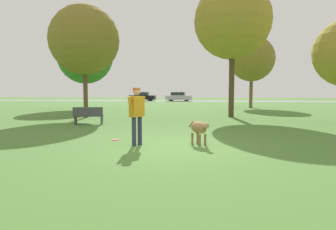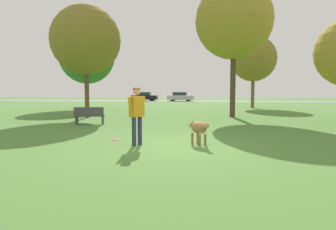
{
  "view_description": "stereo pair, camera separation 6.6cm",
  "coord_description": "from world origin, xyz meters",
  "px_view_note": "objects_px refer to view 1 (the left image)",
  "views": [
    {
      "loc": [
        0.97,
        -8.69,
        1.62
      ],
      "look_at": [
        -0.11,
        0.08,
        0.9
      ],
      "focal_mm": 32.0,
      "sensor_mm": 36.0,
      "label": 1
    },
    {
      "loc": [
        1.04,
        -8.68,
        1.62
      ],
      "look_at": [
        -0.11,
        0.08,
        0.9
      ],
      "focal_mm": 32.0,
      "sensor_mm": 36.0,
      "label": 2
    }
  ],
  "objects_px": {
    "park_bench": "(88,115)",
    "tree_mid_center": "(233,21)",
    "frisbee": "(115,140)",
    "tree_far_right": "(252,59)",
    "parked_car_black": "(142,97)",
    "parked_car_silver": "(179,97)",
    "person": "(137,111)",
    "tree_far_left": "(85,56)",
    "dog": "(199,128)",
    "tree_near_left": "(84,40)"
  },
  "relations": [
    {
      "from": "tree_near_left",
      "to": "parked_car_black",
      "type": "bearing_deg",
      "value": 95.25
    },
    {
      "from": "person",
      "to": "tree_far_left",
      "type": "distance_m",
      "value": 19.46
    },
    {
      "from": "person",
      "to": "dog",
      "type": "height_order",
      "value": "person"
    },
    {
      "from": "tree_near_left",
      "to": "tree_far_left",
      "type": "distance_m",
      "value": 9.11
    },
    {
      "from": "dog",
      "to": "parked_car_black",
      "type": "relative_size",
      "value": 0.22
    },
    {
      "from": "person",
      "to": "parked_car_silver",
      "type": "bearing_deg",
      "value": 33.33
    },
    {
      "from": "tree_far_left",
      "to": "parked_car_silver",
      "type": "relative_size",
      "value": 1.74
    },
    {
      "from": "tree_mid_center",
      "to": "parked_car_silver",
      "type": "relative_size",
      "value": 2.0
    },
    {
      "from": "person",
      "to": "parked_car_black",
      "type": "bearing_deg",
      "value": 41.89
    },
    {
      "from": "person",
      "to": "tree_near_left",
      "type": "bearing_deg",
      "value": 60.92
    },
    {
      "from": "dog",
      "to": "tree_near_left",
      "type": "distance_m",
      "value": 11.63
    },
    {
      "from": "frisbee",
      "to": "parked_car_black",
      "type": "height_order",
      "value": "parked_car_black"
    },
    {
      "from": "park_bench",
      "to": "tree_mid_center",
      "type": "bearing_deg",
      "value": -154.76
    },
    {
      "from": "tree_mid_center",
      "to": "park_bench",
      "type": "distance_m",
      "value": 10.28
    },
    {
      "from": "frisbee",
      "to": "tree_far_right",
      "type": "distance_m",
      "value": 21.37
    },
    {
      "from": "tree_mid_center",
      "to": "park_bench",
      "type": "bearing_deg",
      "value": -144.27
    },
    {
      "from": "tree_far_right",
      "to": "frisbee",
      "type": "bearing_deg",
      "value": -110.26
    },
    {
      "from": "frisbee",
      "to": "tree_far_left",
      "type": "bearing_deg",
      "value": 115.22
    },
    {
      "from": "tree_mid_center",
      "to": "frisbee",
      "type": "bearing_deg",
      "value": -116.01
    },
    {
      "from": "tree_far_left",
      "to": "parked_car_silver",
      "type": "distance_m",
      "value": 21.81
    },
    {
      "from": "person",
      "to": "frisbee",
      "type": "height_order",
      "value": "person"
    },
    {
      "from": "tree_far_left",
      "to": "park_bench",
      "type": "distance_m",
      "value": 13.75
    },
    {
      "from": "frisbee",
      "to": "tree_far_left",
      "type": "height_order",
      "value": "tree_far_left"
    },
    {
      "from": "dog",
      "to": "tree_far_right",
      "type": "height_order",
      "value": "tree_far_right"
    },
    {
      "from": "tree_far_right",
      "to": "tree_mid_center",
      "type": "bearing_deg",
      "value": -104.69
    },
    {
      "from": "person",
      "to": "dog",
      "type": "bearing_deg",
      "value": -50.69
    },
    {
      "from": "parked_car_black",
      "to": "person",
      "type": "bearing_deg",
      "value": -79.74
    },
    {
      "from": "parked_car_black",
      "to": "parked_car_silver",
      "type": "distance_m",
      "value": 5.8
    },
    {
      "from": "dog",
      "to": "park_bench",
      "type": "height_order",
      "value": "park_bench"
    },
    {
      "from": "person",
      "to": "parked_car_black",
      "type": "relative_size",
      "value": 0.42
    },
    {
      "from": "tree_mid_center",
      "to": "parked_car_silver",
      "type": "height_order",
      "value": "tree_mid_center"
    },
    {
      "from": "tree_far_right",
      "to": "parked_car_silver",
      "type": "xyz_separation_m",
      "value": [
        -8.34,
        17.08,
        -3.9
      ]
    },
    {
      "from": "parked_car_silver",
      "to": "park_bench",
      "type": "bearing_deg",
      "value": -90.38
    },
    {
      "from": "dog",
      "to": "tree_far_left",
      "type": "relative_size",
      "value": 0.13
    },
    {
      "from": "frisbee",
      "to": "tree_far_right",
      "type": "bearing_deg",
      "value": 69.74
    },
    {
      "from": "person",
      "to": "tree_far_left",
      "type": "relative_size",
      "value": 0.24
    },
    {
      "from": "dog",
      "to": "frisbee",
      "type": "xyz_separation_m",
      "value": [
        -2.76,
        0.56,
        -0.49
      ]
    },
    {
      "from": "tree_far_left",
      "to": "park_bench",
      "type": "bearing_deg",
      "value": -67.3
    },
    {
      "from": "frisbee",
      "to": "parked_car_black",
      "type": "distance_m",
      "value": 37.66
    },
    {
      "from": "tree_far_right",
      "to": "tree_far_left",
      "type": "height_order",
      "value": "tree_far_left"
    },
    {
      "from": "tree_mid_center",
      "to": "parked_car_black",
      "type": "distance_m",
      "value": 30.44
    },
    {
      "from": "tree_near_left",
      "to": "parked_car_silver",
      "type": "relative_size",
      "value": 1.64
    },
    {
      "from": "tree_far_right",
      "to": "person",
      "type": "bearing_deg",
      "value": -107.15
    },
    {
      "from": "tree_near_left",
      "to": "parked_car_silver",
      "type": "height_order",
      "value": "tree_near_left"
    },
    {
      "from": "tree_far_left",
      "to": "park_bench",
      "type": "height_order",
      "value": "tree_far_left"
    },
    {
      "from": "tree_mid_center",
      "to": "parked_car_silver",
      "type": "bearing_deg",
      "value": 101.64
    },
    {
      "from": "frisbee",
      "to": "parked_car_black",
      "type": "xyz_separation_m",
      "value": [
        -6.89,
        37.02,
        0.68
      ]
    },
    {
      "from": "frisbee",
      "to": "tree_near_left",
      "type": "height_order",
      "value": "tree_near_left"
    },
    {
      "from": "tree_far_right",
      "to": "parked_car_silver",
      "type": "height_order",
      "value": "tree_far_right"
    },
    {
      "from": "park_bench",
      "to": "person",
      "type": "bearing_deg",
      "value": 114.58
    }
  ]
}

